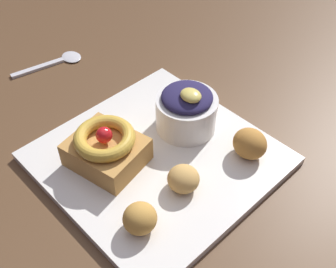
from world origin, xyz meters
name	(u,v)px	position (x,y,z in m)	size (l,w,h in m)	color
dining_table	(197,161)	(0.00, 0.00, 0.64)	(1.28, 1.02, 0.73)	brown
front_plate	(158,158)	(0.01, -0.10, 0.74)	(0.29, 0.29, 0.01)	white
cake_slice	(106,148)	(-0.03, -0.16, 0.77)	(0.11, 0.10, 0.06)	#C68E47
berry_ramekin	(189,111)	(0.00, -0.03, 0.77)	(0.09, 0.09, 0.07)	white
fritter_front	(140,218)	(0.08, -0.19, 0.76)	(0.04, 0.04, 0.04)	gold
fritter_middle	(250,144)	(0.10, -0.01, 0.76)	(0.05, 0.04, 0.04)	#BC7F38
fritter_back	(183,179)	(0.08, -0.12, 0.76)	(0.04, 0.04, 0.03)	tan
spoon	(57,62)	(-0.28, -0.07, 0.73)	(0.05, 0.13, 0.00)	silver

